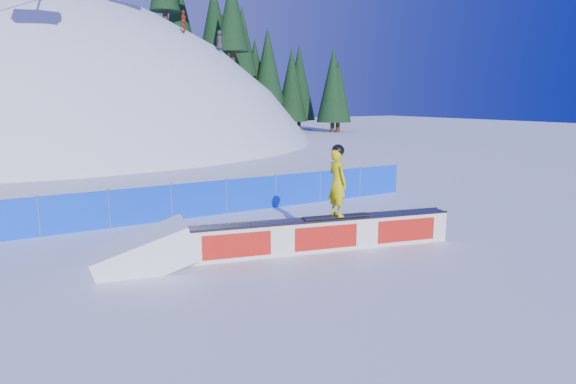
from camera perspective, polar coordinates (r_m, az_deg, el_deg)
ground at (r=13.14m, az=-10.50°, el=-7.54°), size 160.00×160.00×0.00m
snow_hill at (r=58.22m, az=-25.28°, el=-12.88°), size 64.00×64.00×64.00m
treeline at (r=60.71m, az=-4.26°, el=15.84°), size 25.25×12.39×21.02m
safety_fence at (r=17.15m, az=-15.97°, el=-1.48°), size 22.05×0.05×1.30m
rail_box at (r=13.72m, az=3.90°, el=-4.73°), size 7.26×2.18×0.88m
snow_ramp at (r=12.91m, az=-15.56°, el=-8.09°), size 2.73×2.04×1.52m
snowboarder at (r=13.58m, az=5.51°, el=1.14°), size 1.89×0.75×1.95m
distant_skiers at (r=43.76m, az=-23.41°, el=18.92°), size 21.84×9.78×6.58m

